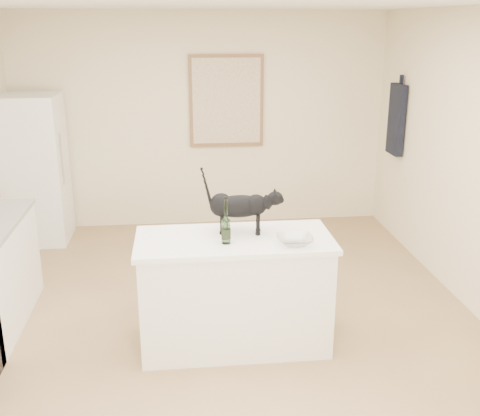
# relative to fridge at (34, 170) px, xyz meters

# --- Properties ---
(floor) EXTENTS (5.50, 5.50, 0.00)m
(floor) POSITION_rel_fridge_xyz_m (1.95, -2.35, -0.85)
(floor) COLOR #9C8053
(floor) RESTS_ON ground
(ceiling) EXTENTS (5.50, 5.50, 0.00)m
(ceiling) POSITION_rel_fridge_xyz_m (1.95, -2.35, 1.75)
(ceiling) COLOR white
(ceiling) RESTS_ON ground
(wall_back) EXTENTS (4.50, 0.00, 4.50)m
(wall_back) POSITION_rel_fridge_xyz_m (1.95, 0.40, 0.45)
(wall_back) COLOR beige
(wall_back) RESTS_ON ground
(wall_front) EXTENTS (4.50, 0.00, 4.50)m
(wall_front) POSITION_rel_fridge_xyz_m (1.95, -5.10, 0.45)
(wall_front) COLOR beige
(wall_front) RESTS_ON ground
(island_base) EXTENTS (1.44, 0.67, 0.86)m
(island_base) POSITION_rel_fridge_xyz_m (2.05, -2.55, -0.42)
(island_base) COLOR white
(island_base) RESTS_ON floor
(island_top) EXTENTS (1.50, 0.70, 0.04)m
(island_top) POSITION_rel_fridge_xyz_m (2.05, -2.55, 0.03)
(island_top) COLOR white
(island_top) RESTS_ON island_base
(fridge) EXTENTS (0.68, 0.68, 1.70)m
(fridge) POSITION_rel_fridge_xyz_m (0.00, 0.00, 0.00)
(fridge) COLOR white
(fridge) RESTS_ON floor
(artwork_frame) EXTENTS (0.90, 0.03, 1.10)m
(artwork_frame) POSITION_rel_fridge_xyz_m (2.25, 0.37, 0.70)
(artwork_frame) COLOR brown
(artwork_frame) RESTS_ON wall_back
(artwork_canvas) EXTENTS (0.82, 0.00, 1.02)m
(artwork_canvas) POSITION_rel_fridge_xyz_m (2.25, 0.35, 0.70)
(artwork_canvas) COLOR beige
(artwork_canvas) RESTS_ON wall_back
(hanging_garment) EXTENTS (0.08, 0.34, 0.80)m
(hanging_garment) POSITION_rel_fridge_xyz_m (4.14, -0.30, 0.55)
(hanging_garment) COLOR black
(hanging_garment) RESTS_ON wall_right
(black_cat) EXTENTS (0.57, 0.26, 0.39)m
(black_cat) POSITION_rel_fridge_xyz_m (2.10, -2.45, 0.24)
(black_cat) COLOR black
(black_cat) RESTS_ON island_top
(wine_bottle) EXTENTS (0.07, 0.07, 0.31)m
(wine_bottle) POSITION_rel_fridge_xyz_m (1.98, -2.65, 0.21)
(wine_bottle) COLOR #2C5D25
(wine_bottle) RESTS_ON island_top
(glass_bowl) EXTENTS (0.27, 0.27, 0.06)m
(glass_bowl) POSITION_rel_fridge_xyz_m (2.48, -2.74, 0.08)
(glass_bowl) COLOR white
(glass_bowl) RESTS_ON island_top
(fridge_paper) EXTENTS (0.05, 0.13, 0.18)m
(fridge_paper) POSITION_rel_fridge_xyz_m (0.34, 0.12, 0.50)
(fridge_paper) COLOR beige
(fridge_paper) RESTS_ON fridge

